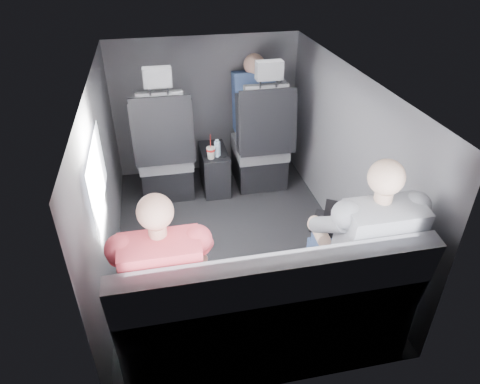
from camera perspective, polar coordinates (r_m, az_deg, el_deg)
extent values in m
plane|color=black|center=(3.51, -1.12, -6.70)|extent=(2.60, 2.60, 0.00)
plane|color=#B2B2AD|center=(2.86, -1.41, 14.86)|extent=(2.60, 2.60, 0.00)
cube|color=#56565B|center=(3.12, -17.75, 1.18)|extent=(0.02, 2.60, 1.35)
cube|color=#56565B|center=(3.39, 13.94, 4.39)|extent=(0.02, 2.60, 1.35)
cube|color=#56565B|center=(4.29, -4.53, 11.29)|extent=(1.80, 0.02, 1.35)
cube|color=#56565B|center=(2.12, 5.48, -14.12)|extent=(1.80, 0.02, 1.35)
cube|color=white|center=(2.74, -18.47, 2.09)|extent=(0.02, 0.75, 0.42)
cube|color=black|center=(3.75, 3.66, 10.22)|extent=(0.35, 0.11, 0.59)
cube|color=black|center=(4.15, -9.67, 2.06)|extent=(0.46, 0.48, 0.30)
cube|color=slate|center=(4.02, -9.94, 4.75)|extent=(0.48, 0.46, 0.14)
cube|color=slate|center=(3.68, -10.30, 8.46)|extent=(0.38, 0.18, 0.61)
cube|color=black|center=(3.70, -13.67, 7.65)|extent=(0.08, 0.21, 0.53)
cube|color=black|center=(3.70, -6.83, 8.39)|extent=(0.08, 0.21, 0.53)
cube|color=black|center=(3.63, -10.23, 7.91)|extent=(0.50, 0.11, 0.58)
cube|color=slate|center=(3.49, -10.97, 14.81)|extent=(0.22, 0.10, 0.15)
cube|color=black|center=(4.25, 2.50, 3.33)|extent=(0.46, 0.48, 0.30)
cube|color=slate|center=(4.13, 2.64, 5.99)|extent=(0.48, 0.46, 0.14)
cube|color=slate|center=(3.80, 3.52, 9.69)|extent=(0.38, 0.18, 0.61)
cube|color=black|center=(3.76, 0.23, 9.02)|extent=(0.08, 0.21, 0.53)
cube|color=black|center=(3.87, 6.70, 9.48)|extent=(0.08, 0.21, 0.53)
cube|color=black|center=(3.75, 3.77, 9.17)|extent=(0.50, 0.11, 0.58)
cube|color=slate|center=(3.62, 3.92, 15.90)|extent=(0.22, 0.10, 0.15)
cube|color=black|center=(4.12, -3.45, 3.05)|extent=(0.24, 0.48, 0.40)
cylinder|color=black|center=(3.91, -4.00, 4.76)|extent=(0.09, 0.09, 0.01)
cylinder|color=black|center=(3.92, -2.41, 4.92)|extent=(0.09, 0.09, 0.01)
cube|color=slate|center=(2.63, 3.17, -16.60)|extent=(1.60, 0.50, 0.45)
cube|color=slate|center=(2.15, 5.10, -13.09)|extent=(1.60, 0.17, 0.47)
cylinder|color=red|center=(3.85, -3.93, 5.64)|extent=(0.08, 0.08, 0.02)
cylinder|color=white|center=(3.84, -3.94, 5.88)|extent=(0.08, 0.08, 0.01)
cylinder|color=red|center=(3.81, -3.98, 6.80)|extent=(0.01, 0.01, 0.13)
cylinder|color=#9CC1D3|center=(3.89, -3.04, 5.74)|extent=(0.06, 0.06, 0.14)
cylinder|color=#9CC1D3|center=(3.85, -3.07, 6.83)|extent=(0.03, 0.03, 0.02)
cube|color=white|center=(2.50, -10.61, -8.70)|extent=(0.37, 0.29, 0.02)
cube|color=silver|center=(2.48, -10.62, -8.73)|extent=(0.29, 0.17, 0.00)
cube|color=white|center=(2.55, -10.72, -7.44)|extent=(0.11, 0.07, 0.00)
cube|color=white|center=(2.30, -10.74, -8.81)|extent=(0.34, 0.11, 0.24)
cube|color=white|center=(2.31, -10.74, -8.73)|extent=(0.30, 0.09, 0.20)
cube|color=black|center=(2.77, 13.22, -4.35)|extent=(0.42, 0.39, 0.02)
cube|color=black|center=(2.76, 13.36, -4.34)|extent=(0.31, 0.26, 0.00)
cube|color=black|center=(2.82, 12.67, -3.31)|extent=(0.12, 0.10, 0.00)
cube|color=black|center=(2.59, 14.86, -4.09)|extent=(0.33, 0.24, 0.23)
cube|color=white|center=(2.60, 14.79, -4.03)|extent=(0.29, 0.21, 0.20)
cube|color=#39383E|center=(2.46, -12.37, -12.11)|extent=(0.14, 0.41, 0.12)
cube|color=#39383E|center=(2.46, -7.48, -11.59)|extent=(0.14, 0.41, 0.12)
cube|color=#39383E|center=(2.82, -11.79, -13.25)|extent=(0.12, 0.12, 0.45)
cube|color=#39383E|center=(2.81, -7.49, -12.80)|extent=(0.12, 0.12, 0.45)
cube|color=#D24549|center=(2.16, -10.19, -11.09)|extent=(0.38, 0.25, 0.51)
sphere|color=tan|center=(1.95, -11.25, -2.60)|extent=(0.17, 0.17, 0.17)
cylinder|color=tan|center=(2.43, -14.82, -8.52)|extent=(0.11, 0.26, 0.11)
cylinder|color=tan|center=(2.43, -5.89, -7.58)|extent=(0.11, 0.26, 0.11)
cube|color=navy|center=(2.63, 12.64, -8.57)|extent=(0.15, 0.44, 0.13)
cube|color=navy|center=(2.72, 16.97, -7.78)|extent=(0.15, 0.44, 0.13)
cube|color=navy|center=(2.98, 10.26, -10.00)|extent=(0.13, 0.13, 0.45)
cube|color=navy|center=(3.06, 14.19, -9.28)|extent=(0.13, 0.13, 0.45)
cube|color=slate|center=(2.39, 17.63, -6.63)|extent=(0.40, 0.27, 0.55)
sphere|color=#D2AB8F|center=(2.20, 18.94, 1.89)|extent=(0.18, 0.18, 0.18)
cylinder|color=#D2AB8F|center=(2.56, 10.49, -5.12)|extent=(0.11, 0.28, 0.12)
cylinder|color=#D2AB8F|center=(2.72, 18.44, -3.89)|extent=(0.11, 0.28, 0.12)
cube|color=navy|center=(4.13, 1.89, 12.04)|extent=(0.39, 0.25, 0.57)
sphere|color=tan|center=(4.04, 1.90, 16.64)|extent=(0.20, 0.20, 0.20)
cube|color=navy|center=(4.29, 1.63, 8.68)|extent=(0.33, 0.39, 0.12)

